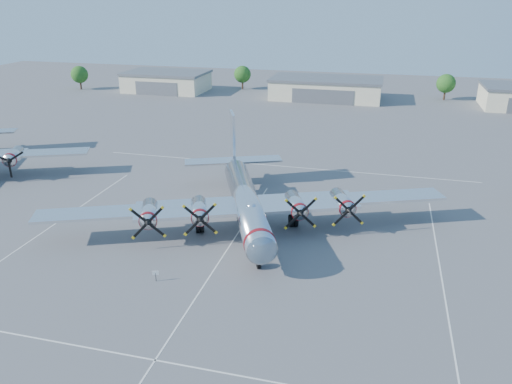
% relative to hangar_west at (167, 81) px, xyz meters
% --- Properties ---
extents(ground, '(260.00, 260.00, 0.00)m').
position_rel_hangar_west_xyz_m(ground, '(45.00, -81.96, -2.71)').
color(ground, '#58585B').
rests_on(ground, ground).
extents(parking_lines, '(60.00, 50.08, 0.01)m').
position_rel_hangar_west_xyz_m(parking_lines, '(45.00, -83.71, -2.71)').
color(parking_lines, silver).
rests_on(parking_lines, ground).
extents(hangar_west, '(22.60, 14.60, 5.40)m').
position_rel_hangar_west_xyz_m(hangar_west, '(0.00, 0.00, 0.00)').
color(hangar_west, beige).
rests_on(hangar_west, ground).
extents(hangar_center, '(28.60, 14.60, 5.40)m').
position_rel_hangar_west_xyz_m(hangar_center, '(45.00, -0.00, -0.00)').
color(hangar_center, beige).
rests_on(hangar_center, ground).
extents(tree_far_west, '(4.80, 4.80, 6.64)m').
position_rel_hangar_west_xyz_m(tree_far_west, '(-25.00, -3.96, 1.51)').
color(tree_far_west, '#382619').
rests_on(tree_far_west, ground).
extents(tree_west, '(4.80, 4.80, 6.64)m').
position_rel_hangar_west_xyz_m(tree_west, '(20.00, 8.04, 1.51)').
color(tree_west, '#382619').
rests_on(tree_west, ground).
extents(tree_east, '(4.80, 4.80, 6.64)m').
position_rel_hangar_west_xyz_m(tree_east, '(75.00, 6.04, 1.51)').
color(tree_east, '#382619').
rests_on(tree_east, ground).
extents(main_bomber_b29, '(55.71, 47.77, 10.38)m').
position_rel_hangar_west_xyz_m(main_bomber_b29, '(44.97, -78.60, -2.71)').
color(main_bomber_b29, white).
rests_on(main_bomber_b29, ground).
extents(info_placard, '(0.58, 0.24, 1.14)m').
position_rel_hangar_west_xyz_m(info_placard, '(40.28, -93.67, -1.91)').
color(info_placard, black).
rests_on(info_placard, ground).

